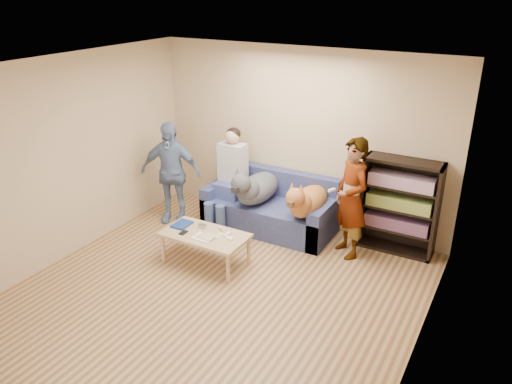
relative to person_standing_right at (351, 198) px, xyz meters
The scene contains 26 objects.
ground 2.30m from the person_standing_right, 118.33° to the right, with size 5.00×5.00×0.00m, color brown.
ceiling 2.80m from the person_standing_right, 118.33° to the right, with size 5.00×5.00×0.00m, color white.
wall_back 1.28m from the person_standing_right, 149.41° to the left, with size 4.50×4.50×0.00m, color tan.
wall_left 3.81m from the person_standing_right, 149.91° to the right, with size 5.00×5.00×0.00m, color tan.
wall_right 2.31m from the person_standing_right, 57.07° to the right, with size 5.00×5.00×0.00m, color tan.
blanket 0.65m from the person_standing_right, behind, with size 0.47×0.40×0.16m, color silver.
person_standing_right is the anchor object (origin of this frame).
person_standing_left 2.70m from the person_standing_right, behind, with size 0.91×0.38×1.55m, color #7089B3.
held_controller 0.32m from the person_standing_right, 135.00° to the right, with size 0.04×0.11×0.03m, color silver.
notebook_blue 2.24m from the person_standing_right, 151.11° to the right, with size 0.20×0.26×0.03m, color navy.
papers 1.96m from the person_standing_right, 140.65° to the right, with size 0.26×0.20×0.01m, color white.
magazine 1.92m from the person_standing_right, 140.55° to the right, with size 0.22×0.17×0.01m, color #B6B292.
camera_silver 1.97m from the person_standing_right, 148.92° to the right, with size 0.11×0.06×0.05m, color #ACADB1.
controller_a 1.66m from the person_standing_right, 140.97° to the right, with size 0.04×0.13×0.03m, color silver.
controller_b 1.65m from the person_standing_right, 136.96° to the right, with size 0.09×0.06×0.03m, color white.
headphone_cup_a 1.80m from the person_standing_right, 139.57° to the right, with size 0.07×0.07×0.02m, color silver.
headphone_cup_b 1.75m from the person_standing_right, 141.62° to the right, with size 0.07×0.07×0.02m, color white.
pen_orange 2.05m from the person_standing_right, 140.60° to the right, with size 0.01×0.01×0.14m, color #CB681C.
pen_black 1.74m from the person_standing_right, 146.47° to the right, with size 0.01×0.01×0.14m, color black.
wallet 2.21m from the person_standing_right, 145.27° to the right, with size 0.07×0.12×0.01m, color black.
sofa 1.39m from the person_standing_right, behind, with size 1.90×0.85×0.82m.
person_seated 1.90m from the person_standing_right, behind, with size 0.40×0.73×1.47m.
dog_gray 1.45m from the person_standing_right, behind, with size 0.46×1.27×0.66m.
dog_tan 0.65m from the person_standing_right, behind, with size 0.42×1.17×0.60m.
coffee_table 1.95m from the person_standing_right, 143.94° to the right, with size 1.10×0.60×0.42m.
bookshelf 0.70m from the person_standing_right, 39.43° to the left, with size 1.00×0.34×1.30m.
Camera 1 is at (2.81, -3.84, 3.41)m, focal length 35.00 mm.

